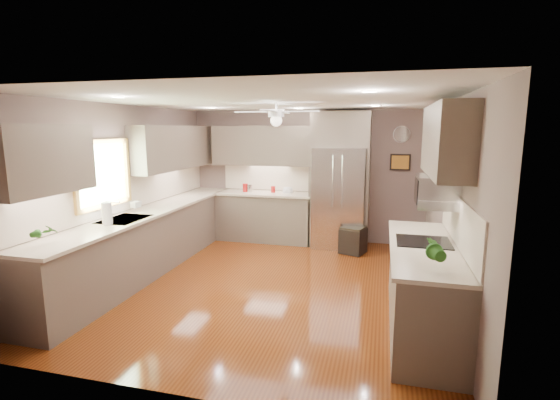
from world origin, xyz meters
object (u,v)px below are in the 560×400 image
at_px(bowl, 288,192).
at_px(paper_towel, 107,214).
at_px(canister_a, 245,188).
at_px(canister_b, 250,188).
at_px(canister_d, 273,189).
at_px(potted_plant_left, 45,232).
at_px(refrigerator, 340,182).
at_px(microwave, 436,191).
at_px(stool, 353,240).
at_px(potted_plant_right, 434,250).
at_px(soap_bottle, 137,204).

relative_size(bowl, paper_towel, 0.61).
relative_size(canister_a, canister_b, 1.04).
relative_size(canister_b, bowl, 0.80).
bearing_deg(bowl, canister_d, -179.68).
xyz_separation_m(canister_a, canister_b, (0.09, -0.01, -0.01)).
height_order(canister_a, potted_plant_left, potted_plant_left).
bearing_deg(refrigerator, canister_d, 176.82).
bearing_deg(potted_plant_left, microwave, 17.71).
relative_size(refrigerator, stool, 4.98).
distance_m(canister_a, refrigerator, 1.83).
height_order(potted_plant_right, bowl, potted_plant_right).
height_order(potted_plant_right, stool, potted_plant_right).
relative_size(canister_b, refrigerator, 0.06).
bearing_deg(canister_b, bowl, 3.68).
bearing_deg(canister_d, potted_plant_right, -56.82).
distance_m(canister_b, bowl, 0.75).
xyz_separation_m(soap_bottle, microwave, (4.11, -0.58, 0.44)).
bearing_deg(microwave, soap_bottle, 171.96).
relative_size(potted_plant_right, paper_towel, 1.09).
bearing_deg(canister_d, soap_bottle, -124.40).
bearing_deg(refrigerator, potted_plant_right, -71.98).
xyz_separation_m(canister_b, paper_towel, (-0.90, -3.01, 0.07)).
distance_m(canister_d, refrigerator, 1.29).
relative_size(potted_plant_left, stool, 0.60).
distance_m(soap_bottle, potted_plant_left, 1.85).
height_order(canister_b, paper_towel, paper_towel).
bearing_deg(potted_plant_left, canister_a, 78.47).
height_order(refrigerator, stool, refrigerator).
relative_size(canister_b, microwave, 0.28).
bearing_deg(canister_a, microwave, -41.00).
distance_m(canister_b, potted_plant_left, 4.10).
distance_m(soap_bottle, bowl, 2.84).
relative_size(canister_d, stool, 0.26).
height_order(refrigerator, microwave, refrigerator).
height_order(bowl, refrigerator, refrigerator).
relative_size(canister_b, potted_plant_left, 0.52).
xyz_separation_m(canister_d, refrigerator, (1.28, -0.07, 0.19)).
bearing_deg(canister_b, potted_plant_left, -102.80).
bearing_deg(canister_a, potted_plant_left, -101.53).
height_order(canister_d, soap_bottle, soap_bottle).
height_order(microwave, stool, microwave).
relative_size(potted_plant_right, microwave, 0.62).
bearing_deg(bowl, stool, -20.49).
xyz_separation_m(potted_plant_right, paper_towel, (-3.86, 0.75, -0.03)).
xyz_separation_m(stool, paper_towel, (-2.94, -2.58, 0.84)).
bearing_deg(canister_a, refrigerator, -1.00).
distance_m(bowl, microwave, 3.66).
height_order(canister_a, soap_bottle, soap_bottle).
bearing_deg(potted_plant_left, potted_plant_right, 3.47).
distance_m(refrigerator, microwave, 3.03).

